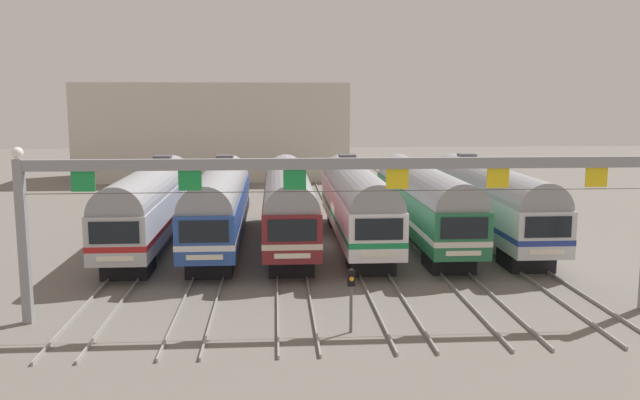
# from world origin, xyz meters

# --- Properties ---
(ground_plane) EXTENTS (160.00, 160.00, 0.00)m
(ground_plane) POSITION_xyz_m (0.00, 0.00, 0.00)
(ground_plane) COLOR slate
(track_bed) EXTENTS (21.95, 70.00, 0.15)m
(track_bed) POSITION_xyz_m (0.00, 17.00, 0.07)
(track_bed) COLOR gray
(track_bed) RESTS_ON ground
(commuter_train_stainless) EXTENTS (2.88, 18.06, 5.05)m
(commuter_train_stainless) POSITION_xyz_m (-10.22, -0.00, 2.69)
(commuter_train_stainless) COLOR #B2B5BA
(commuter_train_stainless) RESTS_ON ground
(commuter_train_blue) EXTENTS (2.88, 18.06, 5.05)m
(commuter_train_blue) POSITION_xyz_m (-6.13, -0.00, 2.69)
(commuter_train_blue) COLOR #284C9E
(commuter_train_blue) RESTS_ON ground
(commuter_train_maroon) EXTENTS (2.88, 18.06, 4.77)m
(commuter_train_maroon) POSITION_xyz_m (-2.04, -0.01, 2.69)
(commuter_train_maroon) COLOR maroon
(commuter_train_maroon) RESTS_ON ground
(commuter_train_white) EXTENTS (2.88, 18.06, 5.05)m
(commuter_train_white) POSITION_xyz_m (2.04, -0.00, 2.69)
(commuter_train_white) COLOR white
(commuter_train_white) RESTS_ON ground
(commuter_train_green) EXTENTS (2.88, 18.06, 4.77)m
(commuter_train_green) POSITION_xyz_m (6.13, -0.01, 2.69)
(commuter_train_green) COLOR #236B42
(commuter_train_green) RESTS_ON ground
(commuter_train_silver) EXTENTS (2.88, 18.06, 5.05)m
(commuter_train_silver) POSITION_xyz_m (10.22, -0.00, 2.69)
(commuter_train_silver) COLOR silver
(commuter_train_silver) RESTS_ON ground
(catenary_gantry) EXTENTS (25.68, 0.44, 6.97)m
(catenary_gantry) POSITION_xyz_m (0.00, -13.50, 5.35)
(catenary_gantry) COLOR gray
(catenary_gantry) RESTS_ON ground
(yard_signal_mast) EXTENTS (0.28, 0.35, 2.48)m
(yard_signal_mast) POSITION_xyz_m (0.00, -15.46, 1.74)
(yard_signal_mast) COLOR #59595E
(yard_signal_mast) RESTS_ON ground
(maintenance_building) EXTENTS (28.70, 10.00, 10.35)m
(maintenance_building) POSITION_xyz_m (-9.34, 35.14, 5.17)
(maintenance_building) COLOR beige
(maintenance_building) RESTS_ON ground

